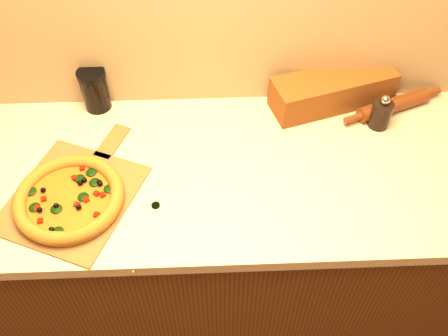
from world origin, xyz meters
TOP-DOWN VIEW (x-y plane):
  - cabinet at (0.00, 1.43)m, footprint 2.80×0.65m
  - countertop at (0.00, 1.43)m, footprint 2.84×0.68m
  - pizza_peel at (-0.35, 1.34)m, footprint 0.46×0.54m
  - pizza at (-0.36, 1.30)m, footprint 0.32×0.32m
  - bottle_cap at (-0.11, 1.29)m, footprint 0.03×0.03m
  - pepper_grinder at (0.62, 1.59)m, footprint 0.07×0.07m
  - rolling_pin at (0.68, 1.66)m, footprint 0.37×0.16m
  - bread_bag at (0.48, 1.71)m, footprint 0.44×0.25m
  - dark_jar at (-0.33, 1.73)m, footprint 0.09×0.09m

SIDE VIEW (x-z plane):
  - cabinet at x=0.00m, z-range 0.00..0.86m
  - countertop at x=0.00m, z-range 0.86..0.90m
  - bottle_cap at x=-0.11m, z-range 0.90..0.91m
  - pizza_peel at x=-0.35m, z-range 0.90..0.91m
  - rolling_pin at x=0.68m, z-range 0.90..0.95m
  - pizza at x=-0.36m, z-range 0.91..0.95m
  - pepper_grinder at x=0.62m, z-range 0.89..1.02m
  - bread_bag at x=0.48m, z-range 0.90..1.02m
  - dark_jar at x=-0.33m, z-range 0.90..1.05m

